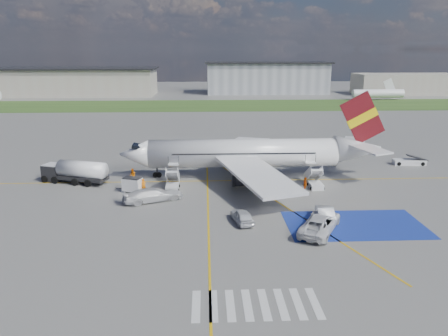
{
  "coord_description": "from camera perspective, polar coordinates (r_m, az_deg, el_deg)",
  "views": [
    {
      "loc": [
        -5.23,
        -44.96,
        17.38
      ],
      "look_at": [
        -3.0,
        5.84,
        3.5
      ],
      "focal_mm": 35.0,
      "sensor_mm": 36.0,
      "label": 1
    }
  ],
  "objects": [
    {
      "name": "ground",
      "position": [
        48.49,
        3.86,
        -5.77
      ],
      "size": [
        400.0,
        400.0,
        0.0
      ],
      "primitive_type": "plane",
      "color": "#60605E",
      "rests_on": "ground"
    },
    {
      "name": "grass_strip",
      "position": [
        141.13,
        -0.38,
        8.19
      ],
      "size": [
        400.0,
        30.0,
        0.01
      ],
      "primitive_type": "cube",
      "color": "#2D4C1E",
      "rests_on": "ground"
    },
    {
      "name": "taxiway_line_main",
      "position": [
        59.78,
        2.61,
        -1.65
      ],
      "size": [
        120.0,
        0.2,
        0.01
      ],
      "primitive_type": "cube",
      "color": "gold",
      "rests_on": "ground"
    },
    {
      "name": "taxiway_line_cross",
      "position": [
        39.04,
        -1.95,
        -11.17
      ],
      "size": [
        0.2,
        60.0,
        0.01
      ],
      "primitive_type": "cube",
      "color": "gold",
      "rests_on": "ground"
    },
    {
      "name": "taxiway_line_diag",
      "position": [
        59.78,
        2.61,
        -1.65
      ],
      "size": [
        20.71,
        56.45,
        0.01
      ],
      "primitive_type": "cube",
      "rotation": [
        0.0,
        0.0,
        0.35
      ],
      "color": "gold",
      "rests_on": "ground"
    },
    {
      "name": "staging_box",
      "position": [
        47.03,
        16.71,
        -7.09
      ],
      "size": [
        14.0,
        8.0,
        0.01
      ],
      "primitive_type": "cube",
      "color": "navy",
      "rests_on": "ground"
    },
    {
      "name": "crosswalk",
      "position": [
        32.26,
        4.18,
        -17.36
      ],
      "size": [
        9.0,
        4.0,
        0.01
      ],
      "color": "silver",
      "rests_on": "ground"
    },
    {
      "name": "terminal_west",
      "position": [
        182.32,
        -18.68,
        10.59
      ],
      "size": [
        60.0,
        22.0,
        10.0
      ],
      "primitive_type": "cube",
      "color": "#9E9688",
      "rests_on": "ground"
    },
    {
      "name": "terminal_centre",
      "position": [
        182.08,
        5.56,
        11.61
      ],
      "size": [
        48.0,
        18.0,
        12.0
      ],
      "primitive_type": "cube",
      "color": "gray",
      "rests_on": "ground"
    },
    {
      "name": "terminal_east",
      "position": [
        191.14,
        22.68,
        10.1
      ],
      "size": [
        40.0,
        16.0,
        8.0
      ],
      "primitive_type": "cube",
      "color": "#9E9688",
      "rests_on": "ground"
    },
    {
      "name": "airliner",
      "position": [
        60.97,
        3.9,
        1.97
      ],
      "size": [
        36.81,
        32.95,
        11.92
      ],
      "color": "silver",
      "rests_on": "ground"
    },
    {
      "name": "airstairs_fwd",
      "position": [
        56.38,
        -6.75,
        -2.13
      ],
      "size": [
        1.9,
        5.2,
        3.6
      ],
      "color": "silver",
      "rests_on": "ground"
    },
    {
      "name": "airstairs_aft",
      "position": [
        58.0,
        11.81,
        -1.86
      ],
      "size": [
        1.9,
        5.2,
        3.6
      ],
      "color": "silver",
      "rests_on": "ground"
    },
    {
      "name": "fuel_tanker",
      "position": [
        61.69,
        -18.86,
        -0.69
      ],
      "size": [
        9.29,
        5.2,
        3.08
      ],
      "rotation": [
        0.0,
        0.0,
        -0.33
      ],
      "color": "black",
      "rests_on": "ground"
    },
    {
      "name": "gpu_cart",
      "position": [
        56.0,
        -11.89,
        -2.24
      ],
      "size": [
        2.6,
        2.1,
        1.89
      ],
      "rotation": [
        0.0,
        0.0,
        -0.35
      ],
      "color": "silver",
      "rests_on": "ground"
    },
    {
      "name": "belt_loader",
      "position": [
        73.78,
        23.05,
        0.71
      ],
      "size": [
        5.3,
        2.23,
        1.56
      ],
      "rotation": [
        0.0,
        0.0,
        -0.07
      ],
      "color": "silver",
      "rests_on": "ground"
    },
    {
      "name": "car_silver_a",
      "position": [
        45.43,
        2.36,
        -6.28
      ],
      "size": [
        2.51,
        4.42,
        1.42
      ],
      "primitive_type": "imported",
      "rotation": [
        0.0,
        0.0,
        3.35
      ],
      "color": "#BABCC2",
      "rests_on": "ground"
    },
    {
      "name": "car_silver_b",
      "position": [
        47.01,
        13.02,
        -5.8
      ],
      "size": [
        2.44,
        5.04,
        1.59
      ],
      "primitive_type": "imported",
      "rotation": [
        0.0,
        0.0,
        2.98
      ],
      "color": "silver",
      "rests_on": "ground"
    },
    {
      "name": "van_white_a",
      "position": [
        44.27,
        12.48,
        -6.67
      ],
      "size": [
        5.25,
        6.52,
        2.23
      ],
      "primitive_type": "imported",
      "rotation": [
        0.0,
        0.0,
        2.64
      ],
      "color": "silver",
      "rests_on": "ground"
    },
    {
      "name": "van_white_b",
      "position": [
        52.11,
        -9.25,
        -3.2
      ],
      "size": [
        5.79,
        4.04,
        2.1
      ],
      "primitive_type": "imported",
      "rotation": [
        0.0,
        0.0,
        1.96
      ],
      "color": "silver",
      "rests_on": "ground"
    },
    {
      "name": "crew_fwd",
      "position": [
        55.79,
        -10.45,
        -2.24
      ],
      "size": [
        0.73,
        0.71,
        1.69
      ],
      "primitive_type": "imported",
      "rotation": [
        0.0,
        0.0,
        0.73
      ],
      "color": "orange",
      "rests_on": "ground"
    },
    {
      "name": "crew_nose",
      "position": [
        60.16,
        -11.84,
        -0.94
      ],
      "size": [
        1.09,
        1.14,
        1.86
      ],
      "primitive_type": "imported",
      "rotation": [
        0.0,
        0.0,
        -0.97
      ],
      "color": "orange",
      "rests_on": "ground"
    },
    {
      "name": "crew_aft",
      "position": [
        55.64,
        10.56,
        -2.16
      ],
      "size": [
        0.52,
        1.15,
        1.93
      ],
      "primitive_type": "imported",
      "rotation": [
        0.0,
        0.0,
        1.52
      ],
      "color": "orange",
      "rests_on": "ground"
    }
  ]
}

